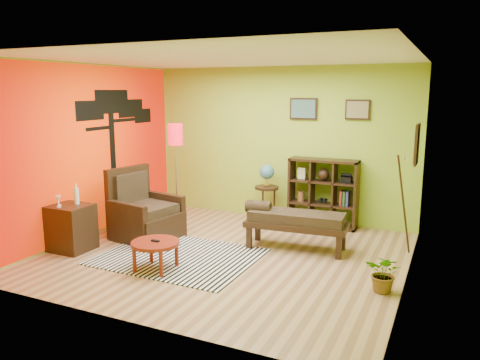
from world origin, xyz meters
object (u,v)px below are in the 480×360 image
at_px(coffee_table, 155,245).
at_px(side_cabinet, 71,227).
at_px(floor_lamp, 175,144).
at_px(bench, 293,220).
at_px(armchair, 144,216).
at_px(cube_shelf, 324,193).
at_px(potted_plant, 385,277).
at_px(globe_table, 267,178).

distance_m(coffee_table, side_cabinet, 1.62).
xyz_separation_m(floor_lamp, bench, (2.28, -0.35, -1.01)).
xyz_separation_m(armchair, floor_lamp, (0.13, 0.80, 1.12)).
bearing_deg(cube_shelf, side_cabinet, -137.89).
height_order(side_cabinet, potted_plant, side_cabinet).
bearing_deg(armchair, bench, 10.70).
xyz_separation_m(coffee_table, side_cabinet, (-1.62, 0.14, 0.01)).
relative_size(side_cabinet, bench, 0.64).
bearing_deg(floor_lamp, cube_shelf, 23.41).
bearing_deg(bench, side_cabinet, -154.52).
xyz_separation_m(coffee_table, cube_shelf, (1.50, 2.96, 0.26)).
distance_m(armchair, side_cabinet, 1.15).
bearing_deg(potted_plant, globe_table, 136.45).
xyz_separation_m(side_cabinet, cube_shelf, (3.11, 2.82, 0.25)).
relative_size(side_cabinet, potted_plant, 2.14).
relative_size(globe_table, cube_shelf, 0.88).
relative_size(armchair, bench, 0.72).
bearing_deg(side_cabinet, potted_plant, 5.14).
relative_size(coffee_table, armchair, 0.57).
distance_m(floor_lamp, cube_shelf, 2.73).
bearing_deg(coffee_table, bench, 48.49).
distance_m(cube_shelf, potted_plant, 2.81).
distance_m(globe_table, bench, 1.61).
bearing_deg(coffee_table, cube_shelf, 63.17).
distance_m(coffee_table, potted_plant, 2.94).
bearing_deg(floor_lamp, bench, -8.69).
height_order(side_cabinet, cube_shelf, cube_shelf).
bearing_deg(bench, armchair, -169.30).
bearing_deg(floor_lamp, coffee_table, -65.45).
height_order(armchair, potted_plant, armchair).
height_order(side_cabinet, floor_lamp, floor_lamp).
relative_size(coffee_table, side_cabinet, 0.64).
xyz_separation_m(floor_lamp, cube_shelf, (2.38, 1.03, -0.86)).
xyz_separation_m(coffee_table, globe_table, (0.47, 2.84, 0.46)).
height_order(globe_table, cube_shelf, cube_shelf).
distance_m(armchair, potted_plant, 3.94).
distance_m(armchair, floor_lamp, 1.38).
relative_size(armchair, cube_shelf, 0.95).
distance_m(coffee_table, bench, 2.11).
height_order(coffee_table, floor_lamp, floor_lamp).
bearing_deg(cube_shelf, coffee_table, -116.83).
height_order(coffee_table, potted_plant, coffee_table).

